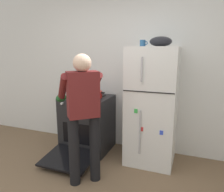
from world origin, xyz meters
The scene contains 8 objects.
kitchen_wall_back centered at (0.00, 1.95, 1.35)m, with size 6.00×0.10×2.70m, color white.
refrigerator centered at (0.47, 1.57, 0.84)m, with size 0.68×0.72×1.68m.
stove_range centered at (-0.59, 1.55, 0.44)m, with size 0.76×1.21×0.91m.
person_cook centered at (-0.22, 0.74, 0.96)m, with size 0.71×0.75×1.60m.
red_pot centered at (-0.43, 1.52, 0.96)m, with size 0.34×0.24×0.10m.
coffee_mug centered at (0.29, 1.62, 1.73)m, with size 0.11×0.08×0.10m.
pepper_mill centered at (-0.89, 1.77, 0.98)m, with size 0.05×0.05×0.16m, color brown.
mixing_bowl centered at (0.55, 1.57, 1.75)m, with size 0.30×0.30×0.14m, color black.
Camera 1 is at (1.00, -1.43, 1.63)m, focal length 34.14 mm.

